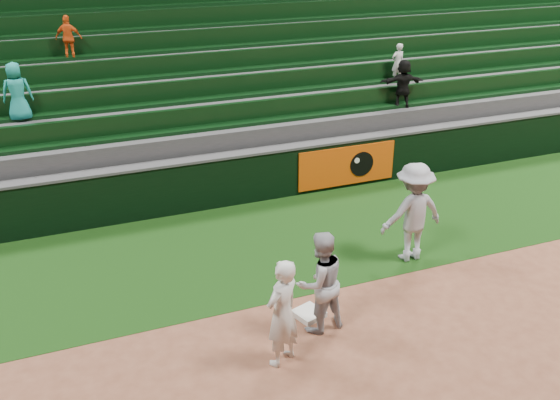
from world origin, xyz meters
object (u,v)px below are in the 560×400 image
at_px(first_base, 309,314).
at_px(base_coach, 413,212).
at_px(baserunner, 320,282).
at_px(first_baseman, 282,313).

distance_m(first_base, base_coach, 3.04).
relative_size(first_base, baserunner, 0.25).
xyz_separation_m(first_baseman, base_coach, (3.53, 2.01, 0.13)).
bearing_deg(first_base, baserunner, -86.52).
height_order(first_base, baserunner, baserunner).
bearing_deg(first_baseman, base_coach, -179.03).
height_order(first_base, first_baseman, first_baseman).
relative_size(first_baseman, baserunner, 1.00).
relative_size(first_baseman, base_coach, 0.88).
height_order(first_base, base_coach, base_coach).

